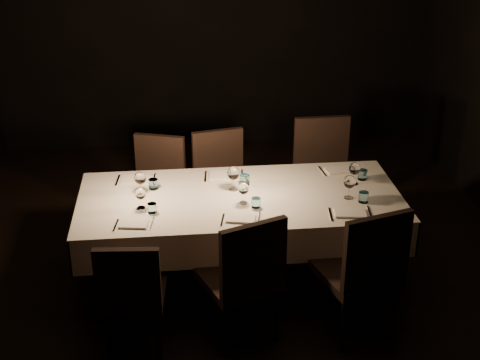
{
  "coord_description": "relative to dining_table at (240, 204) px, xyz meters",
  "views": [
    {
      "loc": [
        -0.49,
        -4.64,
        3.11
      ],
      "look_at": [
        0.0,
        0.0,
        0.9
      ],
      "focal_mm": 50.0,
      "sensor_mm": 36.0,
      "label": 1
    }
  ],
  "objects": [
    {
      "name": "chair_far_center",
      "position": [
        -0.08,
        0.79,
        -0.15
      ],
      "size": [
        0.55,
        0.55,
        0.97
      ],
      "rotation": [
        0.0,
        0.0,
        0.2
      ],
      "color": "black",
      "rests_on": "ground"
    },
    {
      "name": "dining_table",
      "position": [
        0.0,
        0.0,
        0.0
      ],
      "size": [
        2.52,
        1.12,
        0.76
      ],
      "color": "black",
      "rests_on": "ground"
    },
    {
      "name": "chair_near_left",
      "position": [
        -0.83,
        -0.83,
        -0.19
      ],
      "size": [
        0.46,
        0.46,
        0.9
      ],
      "rotation": [
        0.0,
        0.0,
        3.06
      ],
      "color": "black",
      "rests_on": "ground"
    },
    {
      "name": "place_setting_near_right",
      "position": [
        0.84,
        -0.22,
        0.15
      ],
      "size": [
        0.35,
        0.41,
        0.19
      ],
      "rotation": [
        0.0,
        0.0,
        -0.12
      ],
      "color": "silver",
      "rests_on": "dining_table"
    },
    {
      "name": "place_setting_far_left",
      "position": [
        -0.76,
        0.22,
        0.15
      ],
      "size": [
        0.35,
        0.41,
        0.19
      ],
      "rotation": [
        0.0,
        0.0,
        -0.1
      ],
      "color": "silver",
      "rests_on": "dining_table"
    },
    {
      "name": "room",
      "position": [
        0.0,
        0.0,
        0.81
      ],
      "size": [
        5.01,
        6.01,
        3.01
      ],
      "color": "black",
      "rests_on": "ground"
    },
    {
      "name": "place_setting_far_center",
      "position": [
        -0.03,
        0.22,
        0.15
      ],
      "size": [
        0.36,
        0.42,
        0.2
      ],
      "rotation": [
        0.0,
        0.0,
        -0.09
      ],
      "color": "silver",
      "rests_on": "dining_table"
    },
    {
      "name": "place_setting_near_center",
      "position": [
        0.02,
        -0.22,
        0.14
      ],
      "size": [
        0.33,
        0.4,
        0.17
      ],
      "rotation": [
        0.0,
        0.0,
        -0.2
      ],
      "color": "silver",
      "rests_on": "dining_table"
    },
    {
      "name": "chair_far_left",
      "position": [
        -0.66,
        0.78,
        -0.16
      ],
      "size": [
        0.57,
        0.57,
        0.95
      ],
      "rotation": [
        0.0,
        0.0,
        -0.31
      ],
      "color": "black",
      "rests_on": "ground"
    },
    {
      "name": "place_setting_near_left",
      "position": [
        -0.76,
        -0.22,
        0.14
      ],
      "size": [
        0.31,
        0.39,
        0.17
      ],
      "rotation": [
        0.0,
        0.0,
        -0.14
      ],
      "color": "silver",
      "rests_on": "dining_table"
    },
    {
      "name": "chair_near_right",
      "position": [
        0.78,
        -0.82,
        -0.12
      ],
      "size": [
        0.62,
        0.62,
        1.05
      ],
      "rotation": [
        0.0,
        0.0,
        3.43
      ],
      "color": "black",
      "rests_on": "ground"
    },
    {
      "name": "chair_far_right",
      "position": [
        0.85,
        0.78,
        -0.11
      ],
      "size": [
        0.51,
        0.51,
        1.05
      ],
      "rotation": [
        0.0,
        0.0,
        0.01
      ],
      "color": "black",
      "rests_on": "ground"
    },
    {
      "name": "chair_near_center",
      "position": [
        -0.05,
        -0.79,
        -0.13
      ],
      "size": [
        0.63,
        0.63,
        1.01
      ],
      "rotation": [
        0.0,
        0.0,
        3.51
      ],
      "color": "black",
      "rests_on": "ground"
    },
    {
      "name": "place_setting_far_right",
      "position": [
        0.94,
        0.22,
        0.15
      ],
      "size": [
        0.35,
        0.41,
        0.19
      ],
      "rotation": [
        0.0,
        0.0,
        0.11
      ],
      "color": "silver",
      "rests_on": "dining_table"
    }
  ]
}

